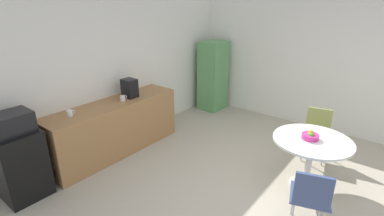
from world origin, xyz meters
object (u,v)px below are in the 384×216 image
(round_table, at_px, (311,149))
(mug_green, at_px, (70,113))
(locker_cabinet, at_px, (213,76))
(microwave, at_px, (10,123))
(mug_white, at_px, (123,98))
(chair_olive, at_px, (317,128))
(chair_navy, at_px, (311,195))
(coffee_maker, at_px, (130,88))
(mini_fridge, at_px, (21,165))
(fruit_bowl, at_px, (310,136))

(round_table, relative_size, mug_green, 8.02)
(locker_cabinet, bearing_deg, microwave, 178.67)
(mug_white, bearing_deg, mug_green, 175.61)
(microwave, height_order, chair_olive, microwave)
(chair_navy, distance_m, coffee_maker, 3.25)
(mug_green, bearing_deg, chair_olive, -45.46)
(microwave, bearing_deg, mug_white, -2.18)
(microwave, relative_size, round_table, 0.46)
(microwave, relative_size, chair_olive, 0.58)
(coffee_maker, bearing_deg, chair_navy, -94.04)
(mini_fridge, bearing_deg, mug_green, 0.41)
(chair_navy, relative_size, coffee_maker, 2.59)
(fruit_bowl, bearing_deg, mini_fridge, 131.52)
(mini_fridge, relative_size, mug_green, 7.23)
(fruit_bowl, bearing_deg, mug_green, 121.59)
(locker_cabinet, bearing_deg, mug_white, 179.21)
(mini_fridge, relative_size, round_table, 0.90)
(locker_cabinet, relative_size, chair_navy, 1.93)
(round_table, bearing_deg, locker_cabinet, 58.29)
(mug_green, bearing_deg, chair_navy, -74.45)
(chair_olive, height_order, coffee_maker, coffee_maker)
(chair_olive, height_order, mug_white, mug_white)
(fruit_bowl, bearing_deg, chair_olive, 8.37)
(microwave, bearing_deg, fruit_bowl, -48.48)
(chair_navy, bearing_deg, locker_cabinet, 49.66)
(microwave, bearing_deg, coffee_maker, 0.00)
(chair_navy, distance_m, mug_green, 3.35)
(mini_fridge, bearing_deg, mug_white, -2.18)
(round_table, relative_size, coffee_maker, 3.23)
(coffee_maker, bearing_deg, chair_olive, -59.95)
(microwave, height_order, mug_green, microwave)
(microwave, height_order, round_table, microwave)
(mug_green, distance_m, coffee_maker, 1.12)
(locker_cabinet, distance_m, mug_green, 3.53)
(locker_cabinet, bearing_deg, chair_olive, -107.23)
(locker_cabinet, bearing_deg, coffee_maker, 177.62)
(mug_white, height_order, coffee_maker, coffee_maker)
(round_table, height_order, chair_navy, chair_navy)
(locker_cabinet, distance_m, chair_navy, 4.07)
(locker_cabinet, relative_size, mug_green, 12.44)
(locker_cabinet, relative_size, mug_white, 12.44)
(chair_navy, distance_m, fruit_bowl, 0.97)
(chair_navy, relative_size, mug_white, 6.43)
(fruit_bowl, relative_size, mug_green, 1.73)
(chair_olive, bearing_deg, fruit_bowl, -171.63)
(coffee_maker, bearing_deg, locker_cabinet, -2.38)
(microwave, distance_m, chair_navy, 3.64)
(microwave, distance_m, chair_olive, 4.46)
(microwave, xyz_separation_m, chair_olive, (3.48, -2.74, -0.54))
(chair_olive, bearing_deg, round_table, -169.34)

